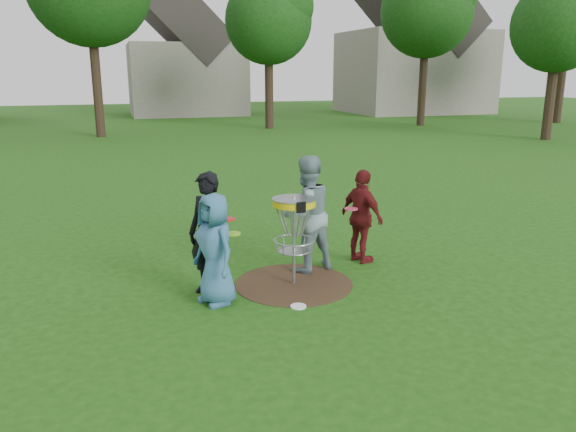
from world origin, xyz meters
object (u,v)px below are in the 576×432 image
object	(u,v)px
disc_golf_basket	(294,220)
player_black	(208,234)
player_blue	(215,249)
player_grey	(306,214)
player_maroon	(362,217)

from	to	relation	value
disc_golf_basket	player_black	bearing A→B (deg)	179.47
player_blue	disc_golf_basket	size ratio (longest dim) A/B	1.14
player_black	disc_golf_basket	bearing A→B (deg)	48.44
player_blue	player_black	world-z (taller)	player_black
player_grey	disc_golf_basket	world-z (taller)	player_grey
player_grey	disc_golf_basket	xyz separation A→B (m)	(-0.39, -0.55, 0.08)
player_blue	player_maroon	size ratio (longest dim) A/B	0.99
player_maroon	player_black	bearing A→B (deg)	85.04
player_blue	player_grey	distance (m)	1.87
player_black	player_grey	xyz separation A→B (m)	(1.67, 0.54, 0.04)
player_black	player_grey	bearing A→B (deg)	66.96
player_blue	player_grey	world-z (taller)	player_grey
player_black	disc_golf_basket	distance (m)	1.29
player_blue	player_black	distance (m)	0.37
player_grey	disc_golf_basket	bearing A→B (deg)	39.59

